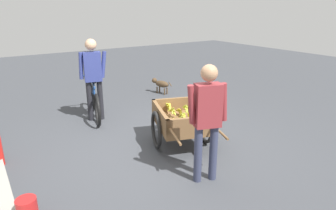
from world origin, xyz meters
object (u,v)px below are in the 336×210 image
(fruit_cart, at_px, (181,121))
(plastic_bucket, at_px, (27,210))
(bicycle, at_px, (95,102))
(cyclist_person, at_px, (93,72))
(vendor_person, at_px, (207,114))
(dog, at_px, (161,84))

(fruit_cart, relative_size, plastic_bucket, 6.30)
(fruit_cart, distance_m, bicycle, 2.26)
(plastic_bucket, bearing_deg, bicycle, -33.47)
(bicycle, xyz_separation_m, cyclist_person, (-0.15, 0.04, 0.67))
(vendor_person, bearing_deg, plastic_bucket, 78.67)
(fruit_cart, distance_m, cyclist_person, 2.21)
(vendor_person, relative_size, bicycle, 1.00)
(bicycle, bearing_deg, plastic_bucket, 146.53)
(cyclist_person, xyz_separation_m, dog, (0.93, -2.21, -0.75))
(dog, height_order, plastic_bucket, dog)
(bicycle, relative_size, plastic_bucket, 5.66)
(bicycle, distance_m, dog, 2.31)
(bicycle, height_order, cyclist_person, cyclist_person)
(cyclist_person, relative_size, dog, 2.61)
(cyclist_person, height_order, plastic_bucket, cyclist_person)
(bicycle, relative_size, cyclist_person, 0.96)
(fruit_cart, height_order, dog, fruit_cart)
(plastic_bucket, bearing_deg, vendor_person, -101.33)
(cyclist_person, bearing_deg, bicycle, -14.21)
(bicycle, height_order, plastic_bucket, bicycle)
(cyclist_person, distance_m, plastic_bucket, 3.30)
(vendor_person, bearing_deg, fruit_cart, -19.25)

